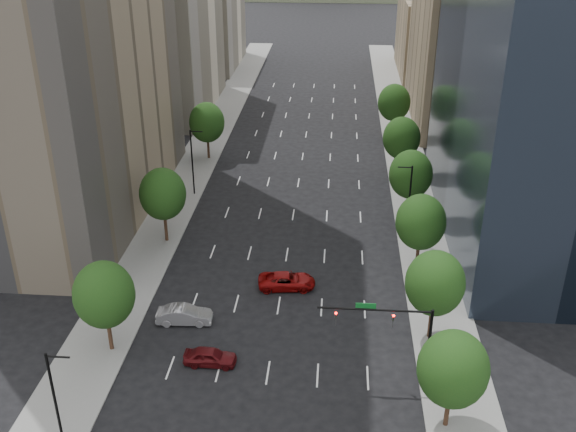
% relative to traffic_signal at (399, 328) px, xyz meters
% --- Properties ---
extents(sidewalk_left, '(6.00, 200.00, 0.15)m').
position_rel_traffic_signal_xyz_m(sidewalk_left, '(-26.03, 30.00, -5.10)').
color(sidewalk_left, slate).
rests_on(sidewalk_left, ground).
extents(sidewalk_right, '(6.00, 200.00, 0.15)m').
position_rel_traffic_signal_xyz_m(sidewalk_right, '(4.97, 30.00, -5.10)').
color(sidewalk_right, slate).
rests_on(sidewalk_right, ground).
extents(midrise_cream_left, '(14.00, 30.00, 35.00)m').
position_rel_traffic_signal_xyz_m(midrise_cream_left, '(-35.53, 73.00, 12.33)').
color(midrise_cream_left, beige).
rests_on(midrise_cream_left, ground).
extents(filler_left, '(14.00, 26.00, 18.00)m').
position_rel_traffic_signal_xyz_m(filler_left, '(-35.53, 106.00, 3.83)').
color(filler_left, beige).
rests_on(filler_left, ground).
extents(parking_tan_right, '(14.00, 30.00, 30.00)m').
position_rel_traffic_signal_xyz_m(parking_tan_right, '(14.47, 70.00, 9.83)').
color(parking_tan_right, '#8C7759').
rests_on(parking_tan_right, ground).
extents(filler_right, '(14.00, 26.00, 16.00)m').
position_rel_traffic_signal_xyz_m(filler_right, '(14.47, 103.00, 2.83)').
color(filler_right, '#8C7759').
rests_on(filler_right, ground).
extents(tree_right_0, '(5.20, 5.20, 8.39)m').
position_rel_traffic_signal_xyz_m(tree_right_0, '(3.47, -5.00, 0.22)').
color(tree_right_0, '#382316').
rests_on(tree_right_0, ground).
extents(tree_right_1, '(5.20, 5.20, 8.75)m').
position_rel_traffic_signal_xyz_m(tree_right_1, '(3.47, 6.00, 0.58)').
color(tree_right_1, '#382316').
rests_on(tree_right_1, ground).
extents(tree_right_2, '(5.20, 5.20, 8.61)m').
position_rel_traffic_signal_xyz_m(tree_right_2, '(3.47, 18.00, 0.43)').
color(tree_right_2, '#382316').
rests_on(tree_right_2, ground).
extents(tree_right_3, '(5.20, 5.20, 8.89)m').
position_rel_traffic_signal_xyz_m(tree_right_3, '(3.47, 30.00, 0.72)').
color(tree_right_3, '#382316').
rests_on(tree_right_3, ground).
extents(tree_right_4, '(5.20, 5.20, 8.46)m').
position_rel_traffic_signal_xyz_m(tree_right_4, '(3.47, 44.00, 0.29)').
color(tree_right_4, '#382316').
rests_on(tree_right_4, ground).
extents(tree_right_5, '(5.20, 5.20, 8.75)m').
position_rel_traffic_signal_xyz_m(tree_right_5, '(3.47, 60.00, 0.58)').
color(tree_right_5, '#382316').
rests_on(tree_right_5, ground).
extents(tree_left_0, '(5.20, 5.20, 8.75)m').
position_rel_traffic_signal_xyz_m(tree_left_0, '(-24.53, 2.00, 0.58)').
color(tree_left_0, '#382316').
rests_on(tree_left_0, ground).
extents(tree_left_1, '(5.20, 5.20, 8.97)m').
position_rel_traffic_signal_xyz_m(tree_left_1, '(-24.53, 22.00, 0.79)').
color(tree_left_1, '#382316').
rests_on(tree_left_1, ground).
extents(tree_left_2, '(5.20, 5.20, 8.68)m').
position_rel_traffic_signal_xyz_m(tree_left_2, '(-24.53, 48.00, 0.50)').
color(tree_left_2, '#382316').
rests_on(tree_left_2, ground).
extents(streetlight_rn, '(1.70, 0.20, 9.00)m').
position_rel_traffic_signal_xyz_m(streetlight_rn, '(2.91, 25.00, -0.33)').
color(streetlight_rn, black).
rests_on(streetlight_rn, ground).
extents(streetlight_ls, '(1.70, 0.20, 9.00)m').
position_rel_traffic_signal_xyz_m(streetlight_ls, '(-23.96, -10.00, -0.33)').
color(streetlight_ls, black).
rests_on(streetlight_ls, ground).
extents(streetlight_ln, '(1.70, 0.20, 9.00)m').
position_rel_traffic_signal_xyz_m(streetlight_ln, '(-23.96, 35.00, -0.33)').
color(streetlight_ln, black).
rests_on(streetlight_ln, ground).
extents(traffic_signal, '(9.12, 0.40, 7.38)m').
position_rel_traffic_signal_xyz_m(traffic_signal, '(0.00, 0.00, 0.00)').
color(traffic_signal, black).
rests_on(traffic_signal, ground).
extents(car_maroon, '(4.53, 1.87, 1.53)m').
position_rel_traffic_signal_xyz_m(car_maroon, '(-15.53, 0.77, -4.41)').
color(car_maroon, '#4E0D10').
rests_on(car_maroon, ground).
extents(car_silver, '(5.26, 2.12, 1.70)m').
position_rel_traffic_signal_xyz_m(car_silver, '(-19.02, 6.51, -4.32)').
color(car_silver, gray).
rests_on(car_silver, ground).
extents(car_red_far, '(6.01, 3.21, 1.61)m').
position_rel_traffic_signal_xyz_m(car_red_far, '(-10.00, 13.28, -4.37)').
color(car_red_far, maroon).
rests_on(car_red_far, ground).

